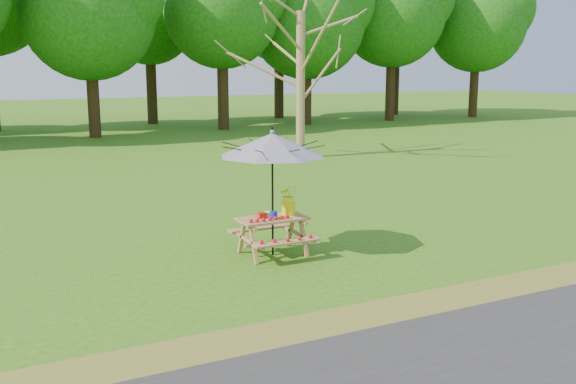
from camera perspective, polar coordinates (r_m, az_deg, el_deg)
name	(u,v)px	position (r m, az deg, el deg)	size (l,w,h in m)	color
ground	(330,255)	(11.33, 3.73, -5.65)	(120.00, 120.00, 0.00)	#2E6914
road	(566,376)	(7.74, 23.44, -14.75)	(120.00, 4.00, 0.01)	#2C2B2E
drygrass_strip	(433,308)	(9.16, 12.75, -10.03)	(120.00, 1.20, 0.01)	olive
picnic_table	(273,237)	(11.27, -1.36, -3.99)	(1.20, 1.32, 0.67)	#AC854D
patio_umbrella	(272,145)	(10.97, -1.40, 4.22)	(1.94, 1.94, 2.25)	black
produce_bins	(268,215)	(11.17, -1.75, -2.04)	(0.31, 0.37, 0.13)	red
tomatoes_row	(269,219)	(10.96, -1.68, -2.39)	(0.77, 0.13, 0.07)	red
flower_bucket	(288,199)	(11.35, 0.04, -0.61)	(0.38, 0.35, 0.54)	#EDEF0C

